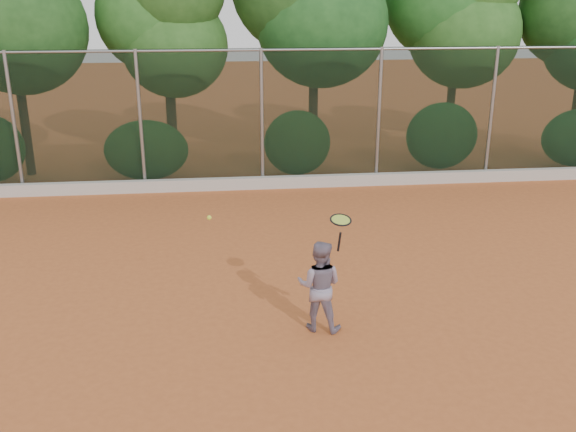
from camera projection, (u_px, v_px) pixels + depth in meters
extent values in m
plane|color=#B95C2B|center=(295.00, 311.00, 10.10)|extent=(80.00, 80.00, 0.00)
cube|color=#BBB5AE|center=(263.00, 183.00, 16.45)|extent=(24.00, 0.20, 0.30)
imported|color=gray|center=(319.00, 286.00, 9.38)|extent=(0.81, 0.72, 1.39)
cube|color=black|center=(262.00, 120.00, 16.10)|extent=(24.00, 0.01, 3.50)
cylinder|color=gray|center=(261.00, 50.00, 15.54)|extent=(24.00, 0.06, 0.06)
cylinder|color=gray|center=(14.00, 125.00, 15.48)|extent=(0.09, 0.09, 3.50)
cylinder|color=gray|center=(141.00, 122.00, 15.79)|extent=(0.09, 0.09, 3.50)
cylinder|color=gray|center=(262.00, 120.00, 16.10)|extent=(0.09, 0.09, 3.50)
cylinder|color=gray|center=(379.00, 117.00, 16.41)|extent=(0.09, 0.09, 3.50)
cylinder|color=gray|center=(491.00, 115.00, 16.72)|extent=(0.09, 0.09, 3.50)
cylinder|color=#402518|center=(25.00, 122.00, 17.33)|extent=(0.24, 0.24, 2.90)
ellipsoid|color=#306426|center=(19.00, 28.00, 16.46)|extent=(3.50, 2.90, 3.40)
cylinder|color=#452C1A|center=(172.00, 126.00, 18.19)|extent=(0.28, 0.28, 2.40)
ellipsoid|color=#2A5A1E|center=(175.00, 46.00, 17.40)|extent=(2.90, 2.40, 2.80)
ellipsoid|color=#285F20|center=(155.00, 15.00, 17.37)|extent=(3.20, 2.70, 3.10)
cylinder|color=#472A1B|center=(313.00, 114.00, 18.23)|extent=(0.26, 0.26, 3.00)
ellipsoid|color=#2C6E2A|center=(322.00, 23.00, 17.33)|extent=(3.60, 3.00, 3.50)
cylinder|color=#46321B|center=(450.00, 115.00, 18.89)|extent=(0.24, 0.24, 2.70)
ellipsoid|color=#285A1E|center=(465.00, 33.00, 18.04)|extent=(3.20, 2.70, 3.10)
cylinder|color=#3F2E18|center=(575.00, 119.00, 18.93)|extent=(0.28, 0.28, 2.50)
ellipsoid|color=#376F2A|center=(146.00, 150.00, 16.84)|extent=(2.20, 1.16, 1.60)
ellipsoid|color=#366D29|center=(297.00, 143.00, 17.22)|extent=(1.80, 1.04, 1.76)
ellipsoid|color=#2E722B|center=(442.00, 136.00, 17.60)|extent=(2.00, 1.10, 1.84)
cylinder|color=black|center=(339.00, 242.00, 9.03)|extent=(0.05, 0.12, 0.31)
torus|color=black|center=(341.00, 220.00, 8.86)|extent=(0.35, 0.35, 0.10)
cylinder|color=#B1C73A|center=(341.00, 220.00, 8.86)|extent=(0.30, 0.29, 0.07)
sphere|color=#DDF738|center=(209.00, 218.00, 9.11)|extent=(0.07, 0.07, 0.07)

